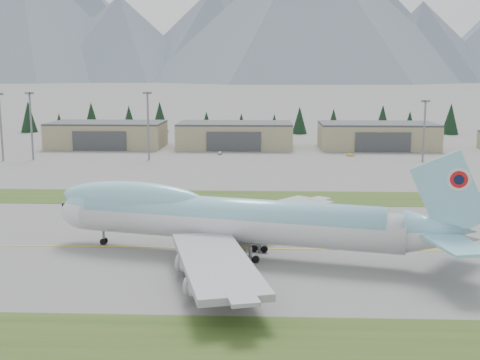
{
  "coord_description": "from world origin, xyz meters",
  "views": [
    {
      "loc": [
        -2.41,
        -105.12,
        31.39
      ],
      "look_at": [
        -7.83,
        26.04,
        8.0
      ],
      "focal_mm": 45.0,
      "sensor_mm": 36.0,
      "label": 1
    }
  ],
  "objects_px": {
    "hangar_left": "(108,134)",
    "service_vehicle_b": "(350,156)",
    "hangar_center": "(235,135)",
    "hangar_right": "(377,136)",
    "boeing_747_freighter": "(231,219)",
    "service_vehicle_c": "(407,151)",
    "service_vehicle_a": "(220,154)"
  },
  "relations": [
    {
      "from": "service_vehicle_b",
      "to": "service_vehicle_a",
      "type": "bearing_deg",
      "value": 104.58
    },
    {
      "from": "service_vehicle_a",
      "to": "service_vehicle_c",
      "type": "bearing_deg",
      "value": 14.83
    },
    {
      "from": "hangar_left",
      "to": "service_vehicle_a",
      "type": "xyz_separation_m",
      "value": [
        50.12,
        -22.11,
        -5.39
      ]
    },
    {
      "from": "hangar_left",
      "to": "hangar_center",
      "type": "xyz_separation_m",
      "value": [
        55.0,
        0.0,
        0.0
      ]
    },
    {
      "from": "hangar_left",
      "to": "hangar_right",
      "type": "xyz_separation_m",
      "value": [
        115.0,
        0.0,
        0.0
      ]
    },
    {
      "from": "hangar_center",
      "to": "hangar_right",
      "type": "height_order",
      "value": "same"
    },
    {
      "from": "hangar_center",
      "to": "service_vehicle_c",
      "type": "height_order",
      "value": "hangar_center"
    },
    {
      "from": "boeing_747_freighter",
      "to": "service_vehicle_c",
      "type": "height_order",
      "value": "boeing_747_freighter"
    },
    {
      "from": "hangar_left",
      "to": "hangar_right",
      "type": "distance_m",
      "value": 115.0
    },
    {
      "from": "service_vehicle_a",
      "to": "service_vehicle_b",
      "type": "distance_m",
      "value": 50.45
    },
    {
      "from": "hangar_left",
      "to": "hangar_right",
      "type": "height_order",
      "value": "same"
    },
    {
      "from": "hangar_center",
      "to": "boeing_747_freighter",
      "type": "bearing_deg",
      "value": -87.45
    },
    {
      "from": "hangar_center",
      "to": "hangar_right",
      "type": "bearing_deg",
      "value": 0.0
    },
    {
      "from": "hangar_left",
      "to": "service_vehicle_c",
      "type": "height_order",
      "value": "hangar_left"
    },
    {
      "from": "service_vehicle_b",
      "to": "boeing_747_freighter",
      "type": "bearing_deg",
      "value": -178.91
    },
    {
      "from": "service_vehicle_c",
      "to": "hangar_left",
      "type": "bearing_deg",
      "value": 163.51
    },
    {
      "from": "hangar_center",
      "to": "service_vehicle_a",
      "type": "bearing_deg",
      "value": -102.45
    },
    {
      "from": "hangar_left",
      "to": "service_vehicle_c",
      "type": "bearing_deg",
      "value": -4.5
    },
    {
      "from": "boeing_747_freighter",
      "to": "hangar_right",
      "type": "distance_m",
      "value": 162.88
    },
    {
      "from": "service_vehicle_a",
      "to": "service_vehicle_b",
      "type": "height_order",
      "value": "service_vehicle_a"
    },
    {
      "from": "hangar_left",
      "to": "service_vehicle_b",
      "type": "bearing_deg",
      "value": -13.93
    },
    {
      "from": "hangar_right",
      "to": "service_vehicle_a",
      "type": "bearing_deg",
      "value": -161.18
    },
    {
      "from": "hangar_right",
      "to": "service_vehicle_c",
      "type": "bearing_deg",
      "value": -42.99
    },
    {
      "from": "boeing_747_freighter",
      "to": "hangar_center",
      "type": "height_order",
      "value": "boeing_747_freighter"
    },
    {
      "from": "boeing_747_freighter",
      "to": "hangar_center",
      "type": "distance_m",
      "value": 154.11
    },
    {
      "from": "hangar_right",
      "to": "service_vehicle_c",
      "type": "relative_size",
      "value": 11.38
    },
    {
      "from": "service_vehicle_a",
      "to": "hangar_center",
      "type": "bearing_deg",
      "value": 83.19
    },
    {
      "from": "service_vehicle_a",
      "to": "service_vehicle_b",
      "type": "relative_size",
      "value": 1.09
    },
    {
      "from": "boeing_747_freighter",
      "to": "hangar_right",
      "type": "height_order",
      "value": "boeing_747_freighter"
    },
    {
      "from": "hangar_right",
      "to": "service_vehicle_a",
      "type": "xyz_separation_m",
      "value": [
        -64.88,
        -22.11,
        -5.39
      ]
    },
    {
      "from": "service_vehicle_b",
      "to": "service_vehicle_c",
      "type": "xyz_separation_m",
      "value": [
        25.12,
        15.02,
        0.0
      ]
    },
    {
      "from": "boeing_747_freighter",
      "to": "hangar_left",
      "type": "distance_m",
      "value": 165.92
    }
  ]
}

